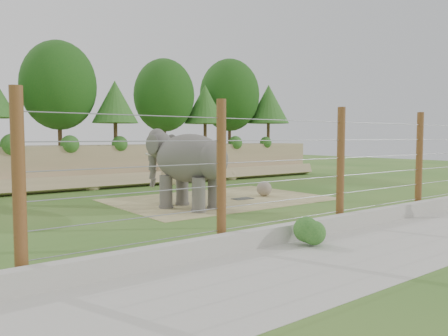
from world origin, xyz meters
TOP-DOWN VIEW (x-y plane):
  - ground at (0.00, 0.00)m, footprint 90.00×90.00m
  - back_embankment at (0.59, 12.68)m, footprint 30.00×5.52m
  - dirt_patch at (0.50, 3.00)m, footprint 10.00×7.00m
  - drain_grate at (1.41, 2.37)m, footprint 1.00×0.60m
  - elephant at (-2.11, 1.57)m, footprint 2.93×4.40m
  - stone_ball at (2.94, 2.51)m, footprint 0.76×0.76m
  - retaining_wall at (0.00, -5.00)m, footprint 26.00×0.35m
  - walkway at (0.00, -7.00)m, footprint 26.00×4.00m
  - barrier_fence at (0.00, -4.50)m, footprint 20.26×0.26m
  - walkway_shrub at (-3.00, -5.80)m, footprint 0.72×0.72m

SIDE VIEW (x-z plane):
  - ground at x=0.00m, z-range 0.00..0.00m
  - walkway at x=0.00m, z-range 0.00..0.01m
  - dirt_patch at x=0.50m, z-range 0.00..0.02m
  - drain_grate at x=1.41m, z-range 0.02..0.05m
  - retaining_wall at x=0.00m, z-range 0.00..0.50m
  - walkway_shrub at x=-3.00m, z-range 0.01..0.73m
  - stone_ball at x=2.94m, z-range 0.02..0.78m
  - elephant at x=-2.11m, z-range 0.00..3.29m
  - barrier_fence at x=0.00m, z-range 0.00..4.00m
  - back_embankment at x=0.59m, z-range -0.42..8.35m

